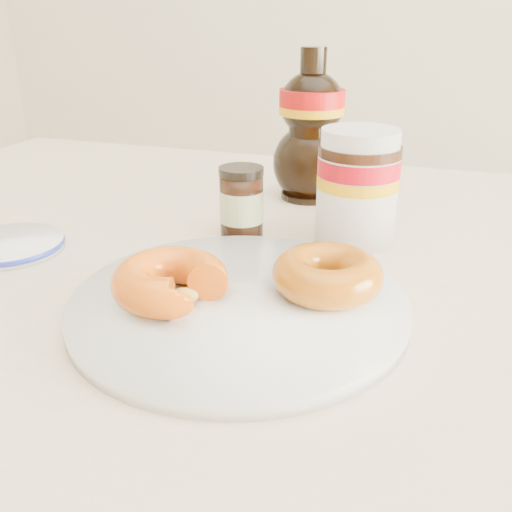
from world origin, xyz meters
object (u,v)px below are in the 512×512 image
(donut_bitten, at_px, (170,281))
(dark_jar, at_px, (242,203))
(dining_table, at_px, (294,320))
(plate, at_px, (238,304))
(donut_whole, at_px, (327,274))
(syrup_bottle, at_px, (311,126))
(blue_rim_saucer, at_px, (10,245))
(nutella_jar, at_px, (358,182))

(donut_bitten, distance_m, dark_jar, 0.21)
(dining_table, relative_size, plate, 4.59)
(donut_whole, relative_size, dark_jar, 1.18)
(syrup_bottle, bearing_deg, plate, -86.41)
(plate, xyz_separation_m, syrup_bottle, (-0.02, 0.36, 0.10))
(donut_bitten, relative_size, donut_whole, 1.03)
(dining_table, bearing_deg, blue_rim_saucer, -164.02)
(plate, bearing_deg, nutella_jar, 71.62)
(dining_table, relative_size, syrup_bottle, 6.70)
(plate, relative_size, syrup_bottle, 1.46)
(syrup_bottle, relative_size, dark_jar, 2.46)
(dining_table, bearing_deg, donut_bitten, -113.45)
(donut_bitten, bearing_deg, syrup_bottle, 68.29)
(dark_jar, bearing_deg, blue_rim_saucer, -151.12)
(dark_jar, bearing_deg, dining_table, -26.77)
(dining_table, bearing_deg, plate, -96.45)
(syrup_bottle, distance_m, blue_rim_saucer, 0.42)
(nutella_jar, xyz_separation_m, syrup_bottle, (-0.09, 0.15, 0.03))
(nutella_jar, distance_m, blue_rim_saucer, 0.40)
(dark_jar, bearing_deg, donut_bitten, -87.97)
(dark_jar, bearing_deg, plate, -70.98)
(dark_jar, distance_m, blue_rim_saucer, 0.27)
(dining_table, bearing_deg, donut_whole, -61.92)
(nutella_jar, distance_m, dark_jar, 0.14)
(nutella_jar, height_order, blue_rim_saucer, nutella_jar)
(donut_whole, distance_m, dark_jar, 0.20)
(donut_whole, bearing_deg, nutella_jar, 91.23)
(plate, relative_size, donut_bitten, 2.95)
(donut_bitten, height_order, syrup_bottle, syrup_bottle)
(dining_table, height_order, donut_whole, donut_whole)
(donut_whole, relative_size, blue_rim_saucer, 0.82)
(donut_bitten, relative_size, dark_jar, 1.22)
(dining_table, distance_m, dark_jar, 0.15)
(donut_bitten, height_order, blue_rim_saucer, donut_bitten)
(donut_whole, xyz_separation_m, blue_rim_saucer, (-0.37, 0.02, -0.03))
(plate, distance_m, nutella_jar, 0.23)
(nutella_jar, bearing_deg, syrup_bottle, 121.69)
(donut_bitten, distance_m, nutella_jar, 0.27)
(dark_jar, height_order, blue_rim_saucer, dark_jar)
(dining_table, height_order, plate, plate)
(plate, xyz_separation_m, donut_whole, (0.07, 0.04, 0.02))
(syrup_bottle, xyz_separation_m, dark_jar, (-0.04, -0.18, -0.06))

